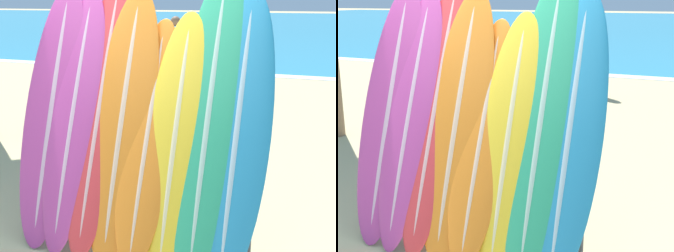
# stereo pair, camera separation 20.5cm
# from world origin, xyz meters

# --- Properties ---
(surfboard_rack) EXTENTS (2.04, 0.04, 0.91)m
(surfboard_rack) POSITION_xyz_m (0.17, 0.54, 0.49)
(surfboard_rack) COLOR #47474C
(surfboard_rack) RESTS_ON ground_plane
(surfboard_slot_0) EXTENTS (0.58, 0.90, 2.31)m
(surfboard_slot_0) POSITION_xyz_m (-0.68, 0.61, 1.15)
(surfboard_slot_0) COLOR #B23D8E
(surfboard_slot_0) RESTS_ON ground_plane
(surfboard_slot_1) EXTENTS (0.49, 0.97, 2.27)m
(surfboard_slot_1) POSITION_xyz_m (-0.44, 0.59, 1.13)
(surfboard_slot_1) COLOR #B23D8E
(surfboard_slot_1) RESTS_ON ground_plane
(surfboard_slot_2) EXTENTS (0.48, 1.05, 2.40)m
(surfboard_slot_2) POSITION_xyz_m (-0.20, 0.63, 1.20)
(surfboard_slot_2) COLOR red
(surfboard_slot_2) RESTS_ON ground_plane
(surfboard_slot_3) EXTENTS (0.58, 0.94, 2.27)m
(surfboard_slot_3) POSITION_xyz_m (0.04, 0.60, 1.13)
(surfboard_slot_3) COLOR orange
(surfboard_slot_3) RESTS_ON ground_plane
(surfboard_slot_4) EXTENTS (0.48, 0.94, 2.01)m
(surfboard_slot_4) POSITION_xyz_m (0.29, 0.55, 1.01)
(surfboard_slot_4) COLOR orange
(surfboard_slot_4) RESTS_ON ground_plane
(surfboard_slot_5) EXTENTS (0.53, 0.85, 2.07)m
(surfboard_slot_5) POSITION_xyz_m (0.53, 0.56, 1.04)
(surfboard_slot_5) COLOR yellow
(surfboard_slot_5) RESTS_ON ground_plane
(surfboard_slot_6) EXTENTS (0.56, 1.02, 2.42)m
(surfboard_slot_6) POSITION_xyz_m (0.79, 0.63, 1.21)
(surfboard_slot_6) COLOR #289E70
(surfboard_slot_6) RESTS_ON ground_plane
(surfboard_slot_7) EXTENTS (0.53, 0.94, 2.25)m
(surfboard_slot_7) POSITION_xyz_m (1.03, 0.60, 1.12)
(surfboard_slot_7) COLOR teal
(surfboard_slot_7) RESTS_ON ground_plane
(person_near_water) EXTENTS (0.22, 0.27, 1.66)m
(person_near_water) POSITION_xyz_m (-0.33, 7.65, 0.91)
(person_near_water) COLOR tan
(person_near_water) RESTS_ON ground_plane
(person_mid_beach) EXTENTS (0.29, 0.29, 1.75)m
(person_mid_beach) POSITION_xyz_m (-2.10, 7.86, 0.95)
(person_mid_beach) COLOR #846047
(person_mid_beach) RESTS_ON ground_plane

